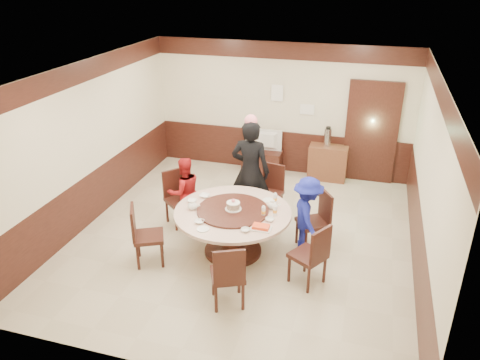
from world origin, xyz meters
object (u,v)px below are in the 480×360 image
(tv_stand, at_px, (262,161))
(person_standing, at_px, (250,171))
(birthday_cake, at_px, (233,206))
(television, at_px, (263,141))
(banquet_table, at_px, (233,223))
(thermos, at_px, (328,137))
(person_red, at_px, (185,192))
(person_blue, at_px, (307,216))
(side_cabinet, at_px, (328,163))
(shrimp_platter, at_px, (261,227))

(tv_stand, bearing_deg, person_standing, -82.06)
(birthday_cake, bearing_deg, television, 95.77)
(banquet_table, xyz_separation_m, birthday_cake, (0.01, 0.00, 0.31))
(banquet_table, height_order, thermos, thermos)
(person_red, height_order, thermos, person_red)
(person_standing, xyz_separation_m, tv_stand, (-0.29, 2.11, -0.69))
(tv_stand, bearing_deg, person_blue, -63.65)
(person_standing, height_order, tv_stand, person_standing)
(person_standing, height_order, side_cabinet, person_standing)
(person_standing, distance_m, television, 2.14)
(person_blue, height_order, television, person_blue)
(person_red, height_order, tv_stand, person_red)
(person_blue, distance_m, side_cabinet, 2.92)
(shrimp_platter, bearing_deg, tv_stand, 103.39)
(television, bearing_deg, person_standing, 96.20)
(birthday_cake, xyz_separation_m, television, (-0.33, 3.24, -0.11))
(shrimp_platter, height_order, tv_stand, shrimp_platter)
(person_red, bearing_deg, side_cabinet, -171.22)
(person_blue, xyz_separation_m, side_cabinet, (-0.00, 2.91, -0.27))
(person_red, distance_m, television, 2.71)
(person_red, xyz_separation_m, side_cabinet, (2.18, 2.63, -0.25))
(person_blue, relative_size, tv_stand, 1.51)
(banquet_table, height_order, shrimp_platter, shrimp_platter)
(person_standing, distance_m, birthday_cake, 1.13)
(birthday_cake, bearing_deg, person_red, 149.65)
(person_standing, bearing_deg, person_blue, 145.94)
(tv_stand, height_order, thermos, thermos)
(tv_stand, relative_size, side_cabinet, 1.06)
(banquet_table, relative_size, person_standing, 0.97)
(tv_stand, bearing_deg, banquet_table, -84.38)
(birthday_cake, distance_m, thermos, 3.43)
(person_blue, bearing_deg, banquet_table, 84.15)
(banquet_table, distance_m, thermos, 3.46)
(person_red, bearing_deg, person_blue, 131.16)
(person_red, relative_size, tv_stand, 1.48)
(person_blue, bearing_deg, shrimp_platter, 120.04)
(person_standing, bearing_deg, banquet_table, 91.43)
(person_standing, relative_size, tv_stand, 2.20)
(person_standing, xyz_separation_m, person_red, (-1.05, -0.49, -0.31))
(person_standing, height_order, person_red, person_standing)
(side_cabinet, bearing_deg, banquet_table, -108.68)
(tv_stand, xyz_separation_m, television, (0.00, 0.00, 0.48))
(banquet_table, distance_m, shrimp_platter, 0.73)
(banquet_table, xyz_separation_m, thermos, (1.06, 3.27, 0.41))
(side_cabinet, bearing_deg, shrimp_platter, -98.61)
(person_red, distance_m, shrimp_platter, 1.93)
(person_standing, bearing_deg, person_red, 25.42)
(person_blue, xyz_separation_m, shrimp_platter, (-0.56, -0.77, 0.13))
(birthday_cake, xyz_separation_m, thermos, (1.05, 3.27, 0.10))
(person_standing, distance_m, shrimp_platter, 1.65)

